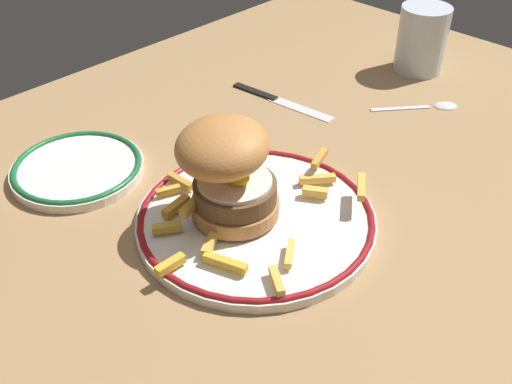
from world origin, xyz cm
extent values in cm
cube|color=#9D774D|center=(0.00, 0.00, -2.00)|extent=(124.74, 87.08, 4.00)
cylinder|color=white|center=(-4.11, -4.81, 0.60)|extent=(27.15, 27.15, 1.20)
torus|color=maroon|center=(-4.11, -4.81, 1.20)|extent=(26.75, 26.75, 0.80)
cylinder|color=#B97843|center=(-5.59, -3.02, 2.50)|extent=(9.82, 9.82, 1.80)
cylinder|color=brown|center=(-5.59, -3.02, 4.55)|extent=(9.24, 9.24, 2.31)
cylinder|color=white|center=(-5.59, -3.02, 5.96)|extent=(8.19, 8.19, 0.50)
ellipsoid|color=yellow|center=(-5.58, -3.53, 6.63)|extent=(2.60, 2.60, 1.40)
ellipsoid|color=#BE7B3E|center=(-6.38, -2.07, 10.31)|extent=(10.76, 10.33, 6.13)
cube|color=gold|center=(-6.42, 5.50, 2.02)|extent=(1.02, 3.79, 0.83)
cube|color=gold|center=(-8.54, 5.22, 1.97)|extent=(2.98, 1.77, 0.73)
cube|color=gold|center=(-16.39, -4.70, 2.06)|extent=(3.42, 1.03, 0.92)
cube|color=gold|center=(-10.58, -13.89, 2.02)|extent=(2.70, 3.50, 0.84)
cube|color=gold|center=(-11.51, -5.22, 2.06)|extent=(3.38, 2.50, 0.91)
cube|color=gold|center=(-12.99, -0.40, 2.06)|extent=(3.20, 2.52, 0.91)
cube|color=gold|center=(-1.85, 5.12, 1.97)|extent=(2.98, 1.10, 0.74)
cube|color=gold|center=(0.58, 3.10, 2.05)|extent=(4.13, 1.78, 0.90)
cube|color=gold|center=(-12.34, -8.45, 2.03)|extent=(2.38, 4.80, 0.87)
cube|color=gold|center=(2.43, 5.72, 2.00)|extent=(1.37, 3.68, 0.81)
cube|color=#EBAB4B|center=(5.33, -5.92, 2.04)|extent=(3.92, 3.47, 0.87)
cube|color=gold|center=(-9.97, -0.89, 3.96)|extent=(3.79, 1.83, 0.94)
cube|color=gold|center=(5.72, -11.89, 3.72)|extent=(4.13, 3.30, 0.85)
cube|color=gold|center=(-9.91, 2.12, 2.08)|extent=(3.91, 1.51, 0.97)
cube|color=gold|center=(7.17, -4.65, 3.52)|extent=(3.99, 1.97, 0.77)
cube|color=#EBB951|center=(-6.79, -12.20, 1.98)|extent=(3.54, 2.83, 0.75)
cube|color=gold|center=(3.06, -7.43, 2.10)|extent=(2.39, 3.01, 0.99)
cylinder|color=silver|center=(43.31, 3.72, 5.31)|extent=(7.97, 7.97, 10.62)
cylinder|color=silver|center=(43.31, 3.72, 2.43)|extent=(7.33, 7.33, 4.86)
cylinder|color=white|center=(-12.64, 18.33, 0.60)|extent=(16.58, 16.58, 1.20)
torus|color=#196033|center=(-12.64, 18.33, 1.20)|extent=(16.18, 16.18, 0.80)
cube|color=black|center=(18.68, 17.37, 0.30)|extent=(2.07, 8.08, 0.70)
cube|color=silver|center=(19.61, 8.92, 0.20)|extent=(2.99, 11.13, 0.24)
cube|color=silver|center=(30.00, -1.74, 0.20)|extent=(7.47, 6.32, 0.32)
ellipsoid|color=silver|center=(35.41, -6.17, 0.40)|extent=(4.43, 4.29, 0.90)
camera|label=1|loc=(-42.12, -41.55, 44.57)|focal=42.53mm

